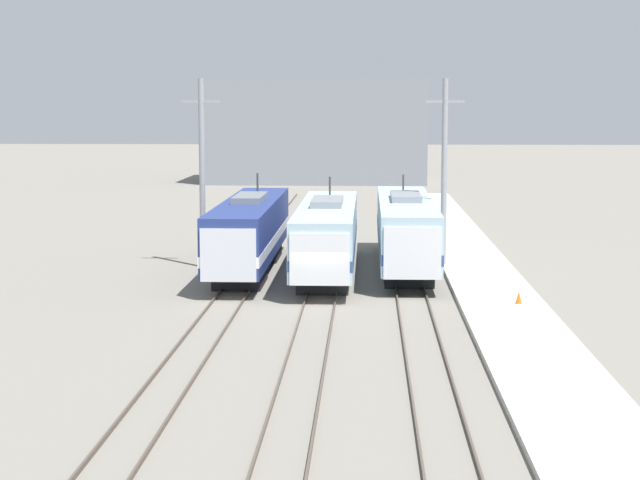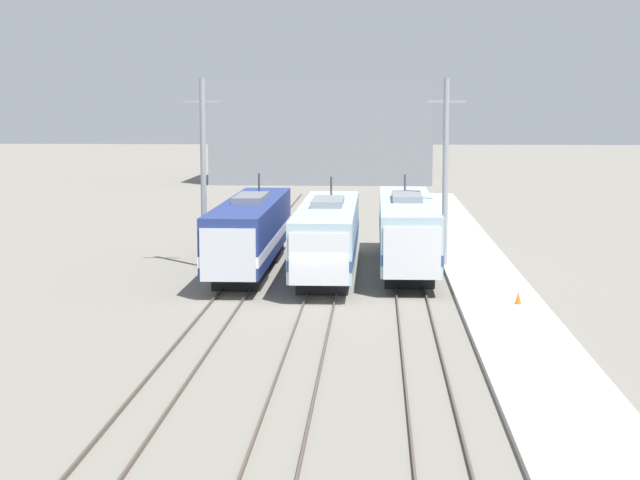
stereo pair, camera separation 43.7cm
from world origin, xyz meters
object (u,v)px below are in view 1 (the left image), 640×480
(catenary_tower_left, at_px, (202,170))
(traffic_cone, at_px, (519,298))
(locomotive_far_right, at_px, (406,231))
(catenary_tower_right, at_px, (444,171))
(locomotive_center, at_px, (327,236))
(locomotive_far_left, at_px, (249,233))

(catenary_tower_left, xyz_separation_m, traffic_cone, (16.39, -12.01, -5.04))
(locomotive_far_right, xyz_separation_m, traffic_cone, (4.78, -11.52, -1.67))
(locomotive_far_right, bearing_deg, catenary_tower_right, 12.81)
(catenary_tower_left, distance_m, catenary_tower_right, 13.76)
(catenary_tower_left, height_order, traffic_cone, catenary_tower_left)
(locomotive_center, bearing_deg, locomotive_far_left, 168.05)
(catenary_tower_right, bearing_deg, locomotive_center, -157.38)
(locomotive_far_right, bearing_deg, locomotive_far_left, -171.52)
(locomotive_far_left, distance_m, traffic_cone, 17.03)
(locomotive_center, distance_m, traffic_cone, 13.14)
(locomotive_far_left, height_order, catenary_tower_right, catenary_tower_right)
(locomotive_center, relative_size, catenary_tower_left, 1.74)
(locomotive_far_right, height_order, catenary_tower_right, catenary_tower_right)
(locomotive_far_left, distance_m, catenary_tower_right, 11.54)
(locomotive_far_right, relative_size, traffic_cone, 34.95)
(traffic_cone, bearing_deg, catenary_tower_right, 102.36)
(locomotive_far_left, xyz_separation_m, locomotive_center, (4.37, -0.93, -0.05))
(catenary_tower_right, xyz_separation_m, traffic_cone, (2.63, -12.01, -5.04))
(locomotive_center, relative_size, catenary_tower_right, 1.74)
(locomotive_center, xyz_separation_m, catenary_tower_left, (-7.23, 2.72, 3.41))
(catenary_tower_left, bearing_deg, traffic_cone, -36.23)
(locomotive_far_left, xyz_separation_m, catenary_tower_left, (-2.86, 1.79, 3.36))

